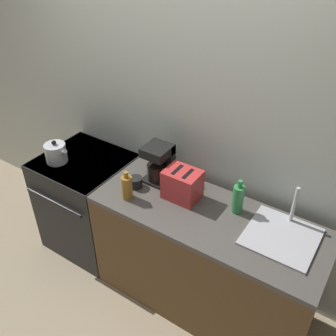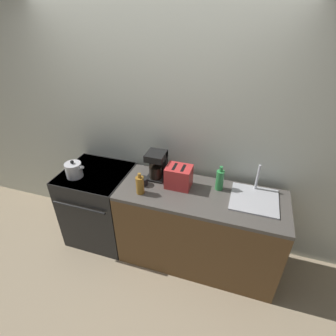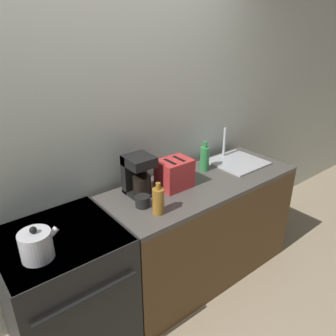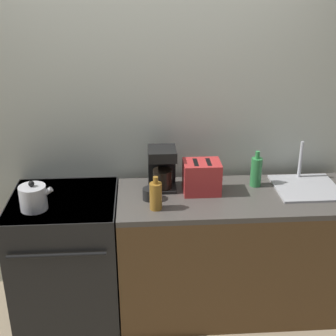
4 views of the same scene
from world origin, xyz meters
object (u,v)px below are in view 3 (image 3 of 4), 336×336
bottle_amber (158,201)px  cup_black (143,201)px  kettle (37,245)px  coffee_maker (138,174)px  stove (67,292)px  toaster (174,174)px  bottle_green (205,158)px

bottle_amber → cup_black: (-0.03, 0.13, -0.05)m
kettle → coffee_maker: (0.81, 0.27, 0.07)m
stove → cup_black: size_ratio=9.01×
coffee_maker → bottle_amber: coffee_maker is taller
coffee_maker → cup_black: 0.23m
kettle → toaster: (1.07, 0.17, 0.03)m
stove → coffee_maker: size_ratio=3.10×
kettle → coffee_maker: coffee_maker is taller
coffee_maker → cup_black: size_ratio=2.90×
stove → toaster: (0.92, 0.05, 0.55)m
coffee_maker → kettle: bearing=-161.9°
cup_black → bottle_green: bearing=12.3°
toaster → bottle_amber: bearing=-145.3°
stove → cup_black: bearing=-3.9°
stove → bottle_green: size_ratio=3.55×
coffee_maker → bottle_green: size_ratio=1.14×
toaster → bottle_green: size_ratio=0.96×
kettle → toaster: 1.09m
stove → bottle_green: bottle_green is taller
stove → bottle_amber: bearing=-15.9°
kettle → toaster: toaster is taller
bottle_green → bottle_amber: (-0.70, -0.29, -0.01)m
kettle → toaster: bearing=9.1°
cup_black → kettle: bearing=-173.2°
bottle_amber → coffee_maker: bearing=79.8°
bottle_green → cup_black: size_ratio=2.54×
bottle_green → toaster: bearing=-168.9°
toaster → cup_black: size_ratio=2.45×
bottle_amber → cup_black: bearing=103.0°
coffee_maker → bottle_amber: (-0.06, -0.31, -0.06)m
kettle → coffee_maker: bearing=18.1°
kettle → cup_black: (0.73, 0.09, -0.04)m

